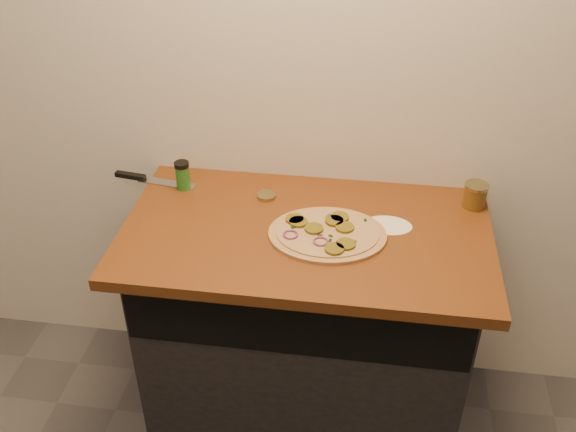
% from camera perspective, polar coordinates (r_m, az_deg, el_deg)
% --- Properties ---
extents(cabinet, '(1.10, 0.60, 0.86)m').
position_cam_1_polar(cabinet, '(2.41, 1.54, -9.86)').
color(cabinet, black).
rests_on(cabinet, ground).
extents(countertop, '(1.20, 0.70, 0.04)m').
position_cam_1_polar(countertop, '(2.10, 1.63, -1.58)').
color(countertop, brown).
rests_on(countertop, cabinet).
extents(pizza, '(0.40, 0.40, 0.03)m').
position_cam_1_polar(pizza, '(2.05, 3.48, -1.54)').
color(pizza, tan).
rests_on(pizza, countertop).
extents(chefs_knife, '(0.31, 0.08, 0.02)m').
position_cam_1_polar(chefs_knife, '(2.39, -12.37, 3.22)').
color(chefs_knife, '#B7BAC1').
rests_on(chefs_knife, countertop).
extents(mason_jar_lid, '(0.08, 0.08, 0.01)m').
position_cam_1_polar(mason_jar_lid, '(2.24, -1.94, 1.81)').
color(mason_jar_lid, '#9E955B').
rests_on(mason_jar_lid, countertop).
extents(salsa_jar, '(0.08, 0.08, 0.09)m').
position_cam_1_polar(salsa_jar, '(2.26, 16.29, 1.78)').
color(salsa_jar, maroon).
rests_on(salsa_jar, countertop).
extents(spice_shaker, '(0.05, 0.05, 0.10)m').
position_cam_1_polar(spice_shaker, '(2.30, -9.35, 3.59)').
color(spice_shaker, '#266820').
rests_on(spice_shaker, countertop).
extents(flour_spill, '(0.16, 0.16, 0.00)m').
position_cam_1_polar(flour_spill, '(2.12, 8.87, -0.82)').
color(flour_spill, white).
rests_on(flour_spill, countertop).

